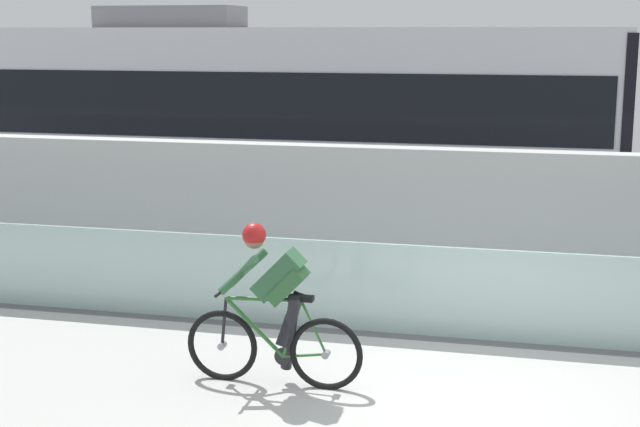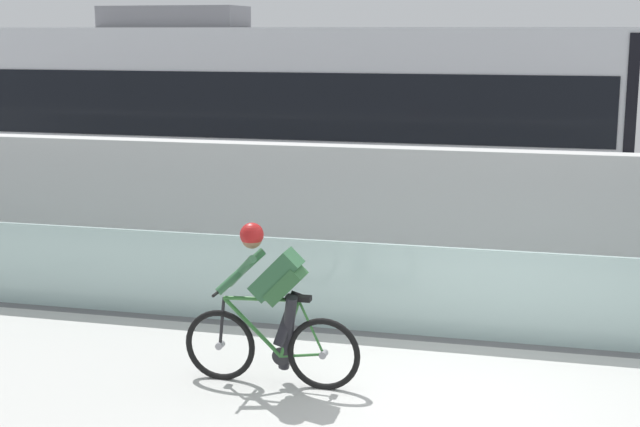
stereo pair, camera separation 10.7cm
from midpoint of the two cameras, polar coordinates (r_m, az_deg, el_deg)
ground_plane at (r=8.84m, az=8.22°, el=-11.48°), size 200.00×200.00×0.00m
bike_path_deck at (r=8.83m, az=8.22°, el=-11.44°), size 32.00×3.20×0.01m
glass_parapet at (r=10.41m, az=9.28°, el=-4.95°), size 32.00×0.05×1.04m
concrete_barrier_wall at (r=12.05m, az=10.01°, el=-0.61°), size 32.00×0.36×1.91m
tram_rail_near at (r=14.67m, az=10.51°, el=-2.31°), size 32.00×0.08×0.01m
tram_rail_far at (r=16.07m, az=10.80°, el=-1.14°), size 32.00×0.08×0.01m
tram at (r=15.66m, az=-2.54°, el=5.73°), size 11.06×2.54×3.81m
cyclist_on_bike at (r=8.89m, az=-3.23°, el=-5.87°), size 1.77×0.58×1.61m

